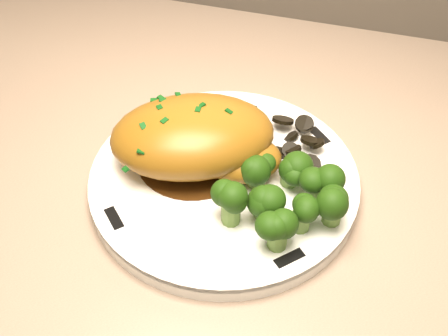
# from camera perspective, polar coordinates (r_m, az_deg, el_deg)

# --- Properties ---
(plate) EXTENTS (0.31, 0.31, 0.02)m
(plate) POSITION_cam_1_polar(r_m,az_deg,el_deg) (0.60, 0.00, -1.30)
(plate) COLOR white
(plate) RESTS_ON counter
(rim_accent_0) EXTENTS (0.03, 0.03, 0.00)m
(rim_accent_0) POSITION_cam_1_polar(r_m,az_deg,el_deg) (0.65, 9.66, 3.25)
(rim_accent_0) COLOR black
(rim_accent_0) RESTS_ON plate
(rim_accent_1) EXTENTS (0.03, 0.03, 0.00)m
(rim_accent_1) POSITION_cam_1_polar(r_m,az_deg,el_deg) (0.68, -5.16, 6.00)
(rim_accent_1) COLOR black
(rim_accent_1) RESTS_ON plate
(rim_accent_2) EXTENTS (0.03, 0.03, 0.00)m
(rim_accent_2) POSITION_cam_1_polar(r_m,az_deg,el_deg) (0.56, -11.11, -5.04)
(rim_accent_2) COLOR black
(rim_accent_2) RESTS_ON plate
(rim_accent_3) EXTENTS (0.03, 0.03, 0.00)m
(rim_accent_3) POSITION_cam_1_polar(r_m,az_deg,el_deg) (0.53, 6.66, -9.11)
(rim_accent_3) COLOR black
(rim_accent_3) RESTS_ON plate
(gravy_pool) EXTENTS (0.12, 0.12, 0.00)m
(gravy_pool) POSITION_cam_1_polar(r_m,az_deg,el_deg) (0.61, -3.09, 0.97)
(gravy_pool) COLOR #3B1F0A
(gravy_pool) RESTS_ON plate
(chicken_breast) EXTENTS (0.21, 0.18, 0.07)m
(chicken_breast) POSITION_cam_1_polar(r_m,az_deg,el_deg) (0.59, -2.61, 3.01)
(chicken_breast) COLOR #97621A
(chicken_breast) RESTS_ON plate
(mushroom_pile) EXTENTS (0.10, 0.08, 0.03)m
(mushroom_pile) POSITION_cam_1_polar(r_m,az_deg,el_deg) (0.62, 4.61, 2.61)
(mushroom_pile) COLOR black
(mushroom_pile) RESTS_ON plate
(broccoli_florets) EXTENTS (0.12, 0.11, 0.04)m
(broccoli_florets) POSITION_cam_1_polar(r_m,az_deg,el_deg) (0.54, 6.16, -2.78)
(broccoli_florets) COLOR olive
(broccoli_florets) RESTS_ON plate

